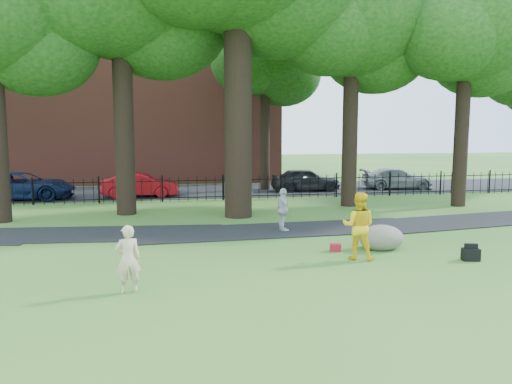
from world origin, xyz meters
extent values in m
plane|color=#2C6322|center=(0.00, 0.00, 0.00)|extent=(120.00, 120.00, 0.00)
cube|color=black|center=(1.00, 3.90, 0.00)|extent=(36.07, 3.85, 0.03)
cube|color=black|center=(0.00, 16.00, 0.00)|extent=(80.00, 7.00, 0.02)
cube|color=black|center=(0.00, 12.00, 1.02)|extent=(44.00, 0.04, 0.04)
cube|color=black|center=(0.00, 12.00, 0.18)|extent=(44.00, 0.04, 0.04)
cube|color=brown|center=(-4.00, 24.00, 6.00)|extent=(18.00, 8.00, 12.00)
cylinder|color=black|center=(0.00, 7.00, 5.25)|extent=(1.10, 1.10, 10.50)
ellipsoid|color=#0F370F|center=(-7.65, 8.25, 6.82)|extent=(4.80, 4.80, 4.08)
cylinder|color=black|center=(-4.50, 8.50, 4.55)|extent=(0.80, 0.80, 9.10)
ellipsoid|color=#0F370F|center=(-2.88, 9.40, 8.06)|extent=(5.76, 5.76, 4.90)
cylinder|color=black|center=(5.50, 9.00, 4.20)|extent=(0.70, 0.70, 8.40)
ellipsoid|color=#0F370F|center=(5.50, 9.00, 8.64)|extent=(6.60, 6.60, 5.61)
ellipsoid|color=#0F370F|center=(6.98, 9.82, 7.44)|extent=(5.28, 5.28, 4.49)
ellipsoid|color=#0F370F|center=(4.18, 8.34, 7.92)|extent=(4.95, 4.95, 4.21)
cylinder|color=black|center=(10.50, 8.00, 4.02)|extent=(0.64, 0.64, 8.05)
ellipsoid|color=#0F370F|center=(10.50, 8.00, 8.28)|extent=(6.20, 6.20, 5.27)
ellipsoid|color=#0F370F|center=(11.89, 8.78, 7.13)|extent=(4.96, 4.96, 4.22)
ellipsoid|color=#0F370F|center=(9.26, 7.38, 7.59)|extent=(4.65, 4.65, 3.95)
imported|color=beige|center=(-3.79, -2.03, 0.74)|extent=(0.59, 0.44, 1.47)
imported|color=yellow|center=(2.15, -0.29, 0.91)|extent=(1.10, 1.02, 1.83)
imported|color=silver|center=(1.05, 3.72, 0.75)|extent=(0.47, 0.92, 1.51)
ellipsoid|color=#635E53|center=(3.27, 0.67, 0.39)|extent=(1.40, 1.10, 0.78)
cube|color=black|center=(5.05, -1.03, 0.17)|extent=(0.49, 0.37, 0.33)
cube|color=maroon|center=(1.84, 0.63, 0.11)|extent=(0.38, 0.30, 0.23)
imported|color=#9E0C14|center=(-4.14, 13.95, 0.65)|extent=(3.99, 1.52, 1.30)
imported|color=#0C173E|center=(-9.95, 13.90, 0.71)|extent=(5.16, 2.52, 1.41)
imported|color=black|center=(5.16, 14.84, 0.67)|extent=(4.04, 1.87, 1.34)
imported|color=gray|center=(10.86, 14.90, 0.61)|extent=(4.42, 2.28, 1.23)
camera|label=1|loc=(-3.07, -12.76, 3.45)|focal=35.00mm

